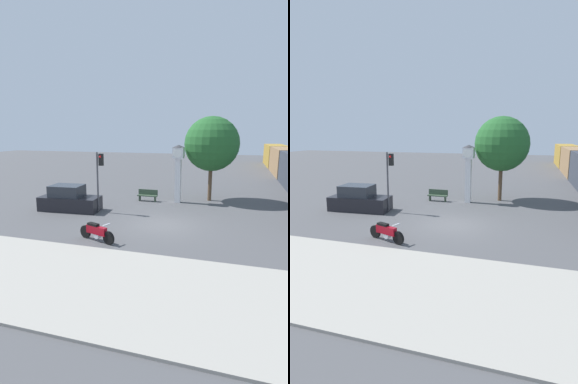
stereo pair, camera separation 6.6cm
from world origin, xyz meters
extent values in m
plane|color=#4C4C4F|center=(0.00, 0.00, 0.00)|extent=(120.00, 120.00, 0.00)
cube|color=#9E998E|center=(0.00, -7.62, 0.05)|extent=(36.00, 6.00, 0.10)
cylinder|color=black|center=(-1.77, -3.89, 0.34)|extent=(0.68, 0.33, 0.68)
cylinder|color=black|center=(-3.31, -3.35, 0.34)|extent=(0.68, 0.33, 0.68)
cube|color=maroon|center=(-2.54, -3.62, 0.59)|extent=(1.26, 0.65, 0.41)
cube|color=black|center=(-2.75, -3.54, 0.85)|extent=(0.69, 0.46, 0.11)
cylinder|color=silver|center=(-2.48, -3.64, 0.31)|extent=(0.37, 0.32, 0.32)
cube|color=silver|center=(-1.88, -3.85, 1.00)|extent=(0.23, 0.49, 0.05)
cube|color=white|center=(-0.24, 6.11, 1.74)|extent=(0.43, 0.43, 3.48)
cube|color=white|center=(-0.24, 6.11, 3.89)|extent=(0.82, 0.82, 0.82)
cylinder|color=white|center=(-0.24, 5.70, 3.89)|extent=(0.65, 0.02, 0.65)
cone|color=#333338|center=(-0.24, 6.11, 4.40)|extent=(0.98, 0.98, 0.20)
cube|color=olive|center=(10.11, 26.10, 1.70)|extent=(2.80, 10.16, 3.40)
cube|color=olive|center=(10.11, 36.86, 1.70)|extent=(2.80, 10.16, 3.40)
cylinder|color=#47474C|center=(-4.94, 1.60, 2.07)|extent=(0.12, 0.12, 4.14)
cube|color=black|center=(-4.64, 1.60, 3.64)|extent=(0.28, 0.24, 0.80)
sphere|color=red|center=(-4.64, 1.45, 3.84)|extent=(0.16, 0.16, 0.16)
cylinder|color=brown|center=(2.11, 7.51, 1.42)|extent=(0.30, 0.30, 2.84)
sphere|color=#235B28|center=(2.11, 7.51, 4.55)|extent=(4.27, 4.27, 4.27)
cube|color=#384C38|center=(-2.63, 5.79, 0.45)|extent=(1.60, 0.44, 0.08)
cube|color=#384C38|center=(-2.63, 5.98, 0.70)|extent=(1.60, 0.06, 0.44)
cube|color=#384C38|center=(-3.27, 5.79, 0.21)|extent=(0.08, 0.35, 0.41)
cube|color=#384C38|center=(-1.99, 5.79, 0.21)|extent=(0.08, 0.35, 0.41)
cube|color=black|center=(-7.05, 1.45, 0.50)|extent=(4.32, 2.09, 1.00)
cube|color=#262B33|center=(-7.25, 1.43, 1.40)|extent=(2.31, 1.81, 0.80)
camera|label=1|loc=(4.00, -16.72, 5.45)|focal=28.00mm
camera|label=2|loc=(4.06, -16.70, 5.45)|focal=28.00mm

